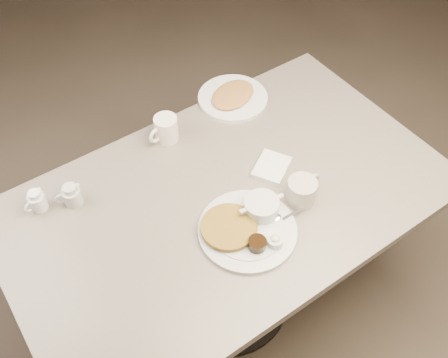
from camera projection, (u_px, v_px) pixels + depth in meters
room at (229, 31)px, 1.22m from camera, size 7.04×8.04×2.84m
diner_table at (227, 224)px, 1.85m from camera, size 1.50×0.90×0.75m
main_plate at (248, 225)px, 1.62m from camera, size 0.41×0.37×0.07m
coffee_mug_near at (302, 190)px, 1.67m from camera, size 0.15×0.11×0.09m
napkin at (272, 167)px, 1.79m from camera, size 0.17×0.16×0.02m
coffee_mug_far at (166, 129)px, 1.85m from camera, size 0.13×0.10×0.10m
creamer_left at (37, 201)px, 1.66m from camera, size 0.08×0.06×0.08m
creamer_right at (72, 195)px, 1.67m from camera, size 0.10×0.08×0.08m
hash_plate at (233, 97)px, 2.02m from camera, size 0.36×0.36×0.04m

